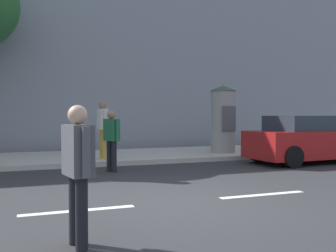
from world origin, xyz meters
TOP-DOWN VIEW (x-y plane):
  - ground_plane at (0.00, 0.00)m, footprint 80.00×80.00m
  - sidewalk_curb at (0.00, 7.00)m, footprint 36.00×4.00m
  - lane_markings at (-0.00, 0.00)m, footprint 25.80×0.16m
  - building_backdrop at (0.00, 12.00)m, footprint 36.00×5.00m
  - poster_column at (4.29, 6.22)m, footprint 0.97×0.97m
  - pedestrian_near_pole at (-0.31, 3.94)m, footprint 0.39×0.57m
  - pedestrian_in_red_top at (-1.94, -1.70)m, footprint 0.32×0.66m
  - pedestrian_with_bag at (-0.20, 5.74)m, footprint 0.28×0.65m
  - parked_car_silver at (6.09, 3.68)m, footprint 4.36×1.96m

SIDE VIEW (x-z plane):
  - ground_plane at x=0.00m, z-range 0.00..0.00m
  - lane_markings at x=0.00m, z-range 0.00..0.01m
  - sidewalk_curb at x=0.00m, z-range 0.00..0.15m
  - parked_car_silver at x=6.09m, z-range -0.02..1.47m
  - pedestrian_near_pole at x=-0.31m, z-range 0.14..1.77m
  - pedestrian_in_red_top at x=-1.94m, z-range 0.15..1.77m
  - pedestrian_with_bag at x=-0.20m, z-range 0.32..2.13m
  - poster_column at x=4.29m, z-range 0.17..2.61m
  - building_backdrop at x=0.00m, z-range 0.00..9.22m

